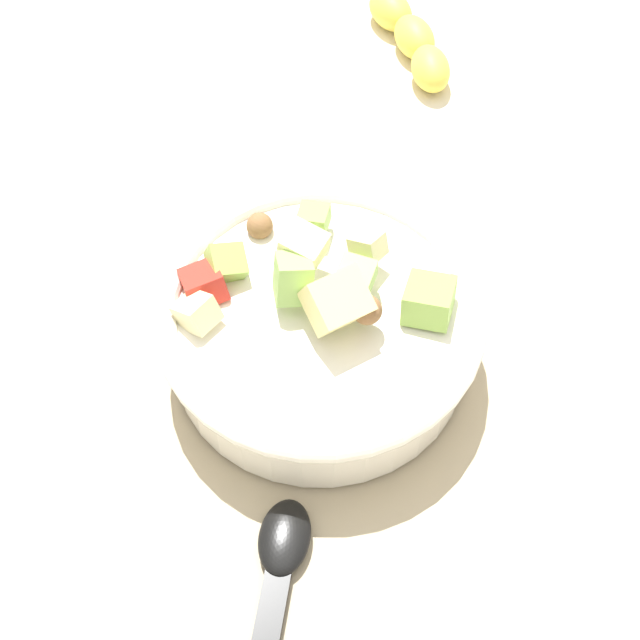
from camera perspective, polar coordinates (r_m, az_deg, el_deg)
name	(u,v)px	position (r m, az deg, el deg)	size (l,w,h in m)	color
ground_plane	(335,371)	(0.75, 0.90, -3.08)	(2.40, 2.40, 0.00)	silver
placemat	(335,369)	(0.74, 0.90, -2.96)	(0.50, 0.38, 0.01)	tan
salad_bowl	(320,325)	(0.71, -0.02, -0.32)	(0.24, 0.24, 0.11)	white
serving_spoon	(273,599)	(0.66, -2.80, -16.24)	(0.21, 0.04, 0.01)	black
banana_whole	(411,38)	(0.98, 5.47, 16.36)	(0.15, 0.10, 0.04)	yellow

